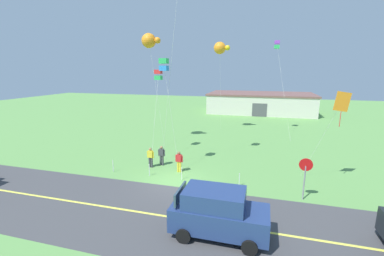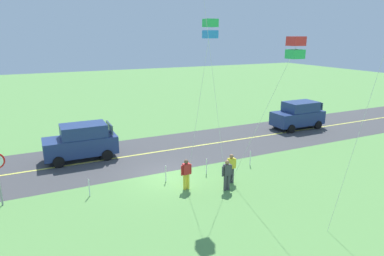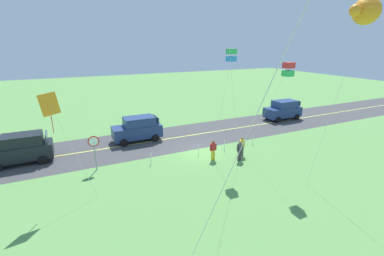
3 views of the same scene
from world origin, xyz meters
name	(u,v)px [view 3 (image 3 of 3)]	position (x,y,z in m)	size (l,w,h in m)	color
ground_plane	(198,152)	(0.00, 0.00, -0.05)	(120.00, 120.00, 0.10)	#60994C
asphalt_road	(179,137)	(0.00, -4.00, 0.00)	(120.00, 7.00, 0.00)	#424244
road_centre_stripe	(179,137)	(0.00, -4.00, 0.01)	(120.00, 0.16, 0.00)	#E5E04C
car_suv_foreground	(138,129)	(3.82, -4.82, 1.15)	(4.40, 2.12, 2.24)	navy
car_parked_west_far	(283,110)	(-13.67, -4.66, 1.15)	(4.40, 2.12, 2.24)	navy
car_parked_east_near	(21,149)	(12.97, -3.74, 1.15)	(4.40, 2.12, 2.24)	black
stop_sign	(94,146)	(8.08, -0.10, 1.80)	(0.76, 0.08, 2.56)	gray
person_adult_near	(242,146)	(-2.78, 2.30, 0.86)	(0.58, 0.22, 1.60)	#3F3F47
person_adult_companion	(240,150)	(-2.12, 2.96, 0.86)	(0.58, 0.22, 1.60)	#3F3F47
person_child_watcher	(213,149)	(-0.31, 1.99, 0.86)	(0.58, 0.22, 1.60)	yellow
kite_red_low	(288,70)	(-3.39, 5.76, 7.10)	(0.90, 3.75, 7.55)	silver
kite_yellow_high	(231,55)	(-1.45, 2.23, 7.86)	(1.43, 0.56, 8.31)	silver
kite_orange_near	(50,106)	(10.25, 2.69, 5.48)	(2.35, 1.24, 6.23)	silver
kite_cyan_top	(366,11)	(-5.46, 8.70, 10.29)	(2.40, 1.46, 11.00)	silver
fence_post_0	(253,140)	(-5.13, 0.70, 0.45)	(0.05, 0.05, 0.90)	silver
fence_post_1	(224,145)	(-2.15, 0.70, 0.45)	(0.05, 0.05, 0.90)	silver
fence_post_2	(198,150)	(0.30, 0.70, 0.45)	(0.05, 0.05, 0.90)	silver
fence_post_3	(151,159)	(4.28, 0.70, 0.45)	(0.05, 0.05, 0.90)	silver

